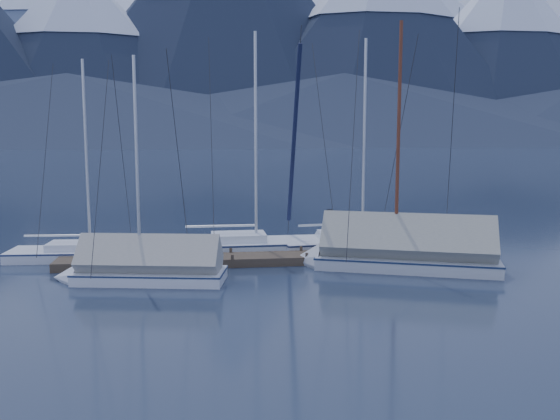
# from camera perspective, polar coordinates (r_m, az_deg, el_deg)

# --- Properties ---
(ground) EXTENTS (1000.00, 1000.00, 0.00)m
(ground) POSITION_cam_1_polar(r_m,az_deg,el_deg) (22.70, 0.64, -6.17)
(ground) COLOR #161F32
(ground) RESTS_ON ground
(mountain_range) EXTENTS (877.00, 584.00, 150.50)m
(mountain_range) POSITION_cam_1_polar(r_m,az_deg,el_deg) (395.97, -6.32, 15.16)
(mountain_range) COLOR #475675
(mountain_range) RESTS_ON ground
(dock) EXTENTS (18.00, 1.50, 0.54)m
(dock) POSITION_cam_1_polar(r_m,az_deg,el_deg) (24.61, 0.00, -4.83)
(dock) COLOR #382D23
(dock) RESTS_ON ground
(mooring_posts) EXTENTS (15.12, 1.52, 0.35)m
(mooring_posts) POSITION_cam_1_polar(r_m,az_deg,el_deg) (24.50, -1.16, -4.31)
(mooring_posts) COLOR #382D23
(mooring_posts) RESTS_ON ground
(sailboat_open_left) EXTENTS (7.03, 2.98, 9.17)m
(sailboat_open_left) POSITION_cam_1_polar(r_m,az_deg,el_deg) (26.41, -16.74, -4.19)
(sailboat_open_left) COLOR silver
(sailboat_open_left) RESTS_ON ground
(sailboat_open_mid) EXTENTS (8.11, 3.47, 10.67)m
(sailboat_open_mid) POSITION_cam_1_polar(r_m,az_deg,el_deg) (26.94, -1.10, -3.58)
(sailboat_open_mid) COLOR silver
(sailboat_open_mid) RESTS_ON ground
(sailboat_open_right) EXTENTS (8.13, 3.50, 10.47)m
(sailboat_open_right) POSITION_cam_1_polar(r_m,az_deg,el_deg) (28.05, 8.97, -3.24)
(sailboat_open_right) COLOR silver
(sailboat_open_right) RESTS_ON ground
(sailboat_covered_near) EXTENTS (8.52, 5.14, 10.62)m
(sailboat_covered_near) POSITION_cam_1_polar(r_m,az_deg,el_deg) (24.05, 10.63, -4.23)
(sailboat_covered_near) COLOR silver
(sailboat_covered_near) RESTS_ON ground
(sailboat_covered_far) EXTENTS (6.51, 3.04, 8.80)m
(sailboat_covered_far) POSITION_cam_1_polar(r_m,az_deg,el_deg) (22.09, -13.61, -5.62)
(sailboat_covered_far) COLOR white
(sailboat_covered_far) RESTS_ON ground
(person) EXTENTS (0.52, 0.71, 1.82)m
(person) POSITION_cam_1_polar(r_m,az_deg,el_deg) (25.19, 4.87, -1.93)
(person) COLOR black
(person) RESTS_ON dock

